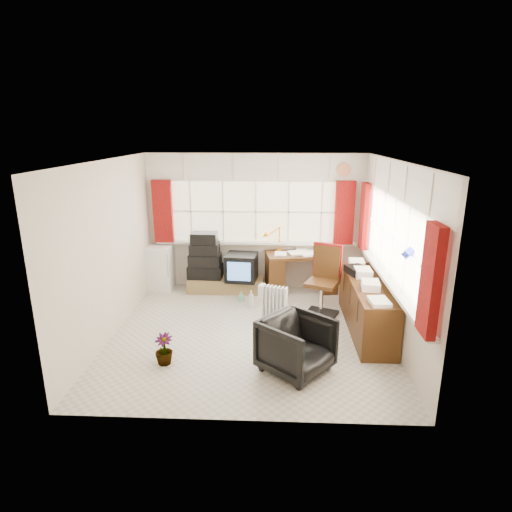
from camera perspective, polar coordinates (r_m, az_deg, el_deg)
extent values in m
plane|color=beige|center=(6.44, -0.84, -10.18)|extent=(4.00, 4.00, 0.00)
plane|color=beige|center=(7.93, -0.02, 4.52)|extent=(4.00, 0.00, 4.00)
plane|color=beige|center=(4.10, -2.59, -7.04)|extent=(4.00, 0.00, 4.00)
plane|color=beige|center=(6.42, -19.01, 0.77)|extent=(0.00, 4.00, 4.00)
plane|color=beige|center=(6.20, 17.90, 0.33)|extent=(0.00, 4.00, 4.00)
plane|color=white|center=(5.77, -0.95, 12.61)|extent=(4.00, 4.00, 0.00)
plane|color=beige|center=(7.87, -0.03, 5.92)|extent=(3.60, 0.00, 3.60)
cube|color=white|center=(7.95, -0.04, 1.75)|extent=(3.70, 0.12, 0.05)
cube|color=white|center=(8.00, -8.69, 5.91)|extent=(0.03, 0.02, 1.10)
cube|color=white|center=(7.91, -4.40, 5.92)|extent=(0.03, 0.02, 1.10)
cube|color=white|center=(7.86, -0.03, 5.90)|extent=(0.03, 0.02, 1.10)
cube|color=white|center=(7.85, 4.37, 5.85)|extent=(0.03, 0.02, 1.10)
cube|color=white|center=(7.90, 8.75, 5.76)|extent=(0.03, 0.02, 1.10)
plane|color=beige|center=(6.14, 17.88, 2.12)|extent=(0.00, 3.60, 3.60)
cube|color=white|center=(6.29, 17.07, -2.99)|extent=(0.12, 3.70, 0.05)
cube|color=white|center=(5.03, 21.20, -1.26)|extent=(0.02, 0.03, 1.10)
cube|color=white|center=(5.58, 19.33, 0.60)|extent=(0.02, 0.03, 1.10)
cube|color=white|center=(6.14, 17.79, 2.13)|extent=(0.02, 0.03, 1.10)
cube|color=white|center=(6.71, 16.51, 3.39)|extent=(0.02, 0.03, 1.10)
cube|color=white|center=(7.28, 15.42, 4.46)|extent=(0.02, 0.03, 1.10)
cube|color=#961908|center=(8.05, -12.30, 5.81)|extent=(0.35, 0.10, 1.15)
cube|color=#961908|center=(7.88, 11.70, 5.63)|extent=(0.35, 0.10, 1.15)
cube|color=#961908|center=(7.64, 14.27, 5.14)|extent=(0.10, 0.35, 1.15)
cube|color=#961908|center=(4.56, 22.29, -3.09)|extent=(0.10, 0.35, 1.15)
cube|color=white|center=(7.74, -0.04, 11.72)|extent=(3.95, 0.08, 0.48)
cube|color=white|center=(6.00, 18.36, 9.55)|extent=(0.08, 3.95, 0.48)
cube|color=#4C3112|center=(7.84, 6.08, 0.17)|extent=(1.35, 0.82, 0.06)
cube|color=#4C3112|center=(7.86, 2.52, -2.51)|extent=(0.38, 0.61, 0.67)
cube|color=#4C3112|center=(8.06, 9.40, -2.22)|extent=(0.38, 0.61, 0.67)
cube|color=white|center=(7.83, 6.09, 0.45)|extent=(0.26, 0.32, 0.02)
cube|color=white|center=(7.83, 6.09, 0.47)|extent=(0.26, 0.32, 0.02)
cube|color=white|center=(7.83, 6.09, 0.50)|extent=(0.26, 0.32, 0.02)
cube|color=white|center=(7.82, 6.10, 0.53)|extent=(0.26, 0.32, 0.02)
cube|color=white|center=(7.82, 6.10, 0.56)|extent=(0.26, 0.32, 0.02)
cube|color=white|center=(7.82, 6.10, 0.59)|extent=(0.26, 0.32, 0.02)
cylinder|color=orange|center=(7.97, 3.09, 0.81)|extent=(0.11, 0.11, 0.02)
cylinder|color=orange|center=(7.91, 3.11, 2.25)|extent=(0.03, 0.03, 0.41)
cone|color=orange|center=(7.88, 3.13, 3.40)|extent=(0.16, 0.14, 0.17)
cube|color=black|center=(7.06, 8.62, -7.70)|extent=(0.63, 0.63, 0.04)
cylinder|color=silver|center=(6.96, 8.71, -5.77)|extent=(0.06, 0.06, 0.55)
cube|color=#4C3112|center=(6.86, 8.81, -3.63)|extent=(0.61, 0.60, 0.06)
cube|color=#4C3112|center=(6.98, 9.50, -0.73)|extent=(0.41, 0.22, 0.53)
cube|color=#961908|center=(6.97, 9.51, -0.56)|extent=(0.46, 0.25, 0.55)
imported|color=black|center=(5.37, 5.40, -11.79)|extent=(1.07, 1.07, 0.70)
cube|color=white|center=(6.74, 2.46, -8.54)|extent=(0.43, 0.29, 0.08)
cube|color=white|center=(6.68, 1.04, -5.96)|extent=(0.06, 0.12, 0.52)
cube|color=white|center=(6.66, 1.52, -6.03)|extent=(0.06, 0.12, 0.52)
cube|color=white|center=(6.64, 2.01, -6.11)|extent=(0.06, 0.12, 0.52)
cube|color=white|center=(6.62, 2.49, -6.18)|extent=(0.06, 0.12, 0.52)
cube|color=white|center=(6.60, 2.99, -6.26)|extent=(0.06, 0.12, 0.52)
cube|color=white|center=(6.59, 3.48, -6.33)|extent=(0.06, 0.12, 0.52)
cube|color=white|center=(6.57, 3.98, -6.40)|extent=(0.06, 0.12, 0.52)
cube|color=#4C3112|center=(6.60, 14.52, -6.47)|extent=(0.50, 2.00, 0.75)
cube|color=white|center=(5.71, 16.11, -5.64)|extent=(0.24, 0.32, 0.10)
cube|color=white|center=(6.20, 15.01, -3.80)|extent=(0.24, 0.32, 0.10)
cube|color=white|center=(6.69, 14.08, -2.23)|extent=(0.24, 0.32, 0.10)
cube|color=white|center=(7.19, 13.27, -0.88)|extent=(0.24, 0.32, 0.10)
cube|color=black|center=(6.79, 13.23, -1.84)|extent=(0.36, 0.40, 0.11)
cube|color=olive|center=(8.01, -4.05, -3.77)|extent=(1.40, 0.50, 0.25)
cube|color=black|center=(7.77, -1.94, -1.50)|extent=(0.59, 0.55, 0.49)
cube|color=#5390ED|center=(7.53, -2.30, -2.09)|extent=(0.41, 0.06, 0.33)
cube|color=black|center=(8.01, -6.76, -2.03)|extent=(0.63, 0.41, 0.23)
cube|color=black|center=(7.94, -6.81, -0.49)|extent=(0.58, 0.39, 0.22)
cube|color=black|center=(7.88, -6.86, 0.99)|extent=(0.53, 0.36, 0.21)
cube|color=black|center=(7.83, -6.91, 2.43)|extent=(0.48, 0.34, 0.20)
cube|color=white|center=(8.23, -12.71, -1.47)|extent=(0.50, 0.50, 0.83)
cube|color=silver|center=(7.91, -11.69, -1.21)|extent=(0.02, 0.02, 0.44)
imported|color=silver|center=(7.29, -0.64, -5.68)|extent=(0.11, 0.11, 0.28)
imported|color=#81C1B2|center=(7.52, -1.97, -5.40)|extent=(0.09, 0.09, 0.18)
imported|color=black|center=(5.69, -12.18, -12.05)|extent=(0.26, 0.26, 0.41)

